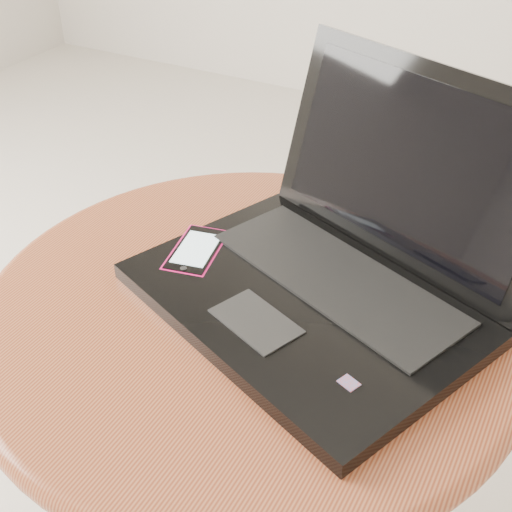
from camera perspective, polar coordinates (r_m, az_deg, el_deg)
The scene contains 4 objects.
table at distance 0.91m, azimuth -0.42°, elevation -9.21°, with size 0.68×0.68×0.54m.
laptop at distance 0.82m, azimuth 6.59°, elevation -0.48°, with size 0.50×0.47×0.26m.
phone_black at distance 0.89m, azimuth -3.45°, elevation -0.51°, with size 0.08×0.11×0.01m.
phone_pink at distance 0.89m, azimuth -5.02°, elevation 0.29°, with size 0.08×0.12×0.01m.
Camera 1 is at (0.39, -0.46, 1.06)m, focal length 47.56 mm.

